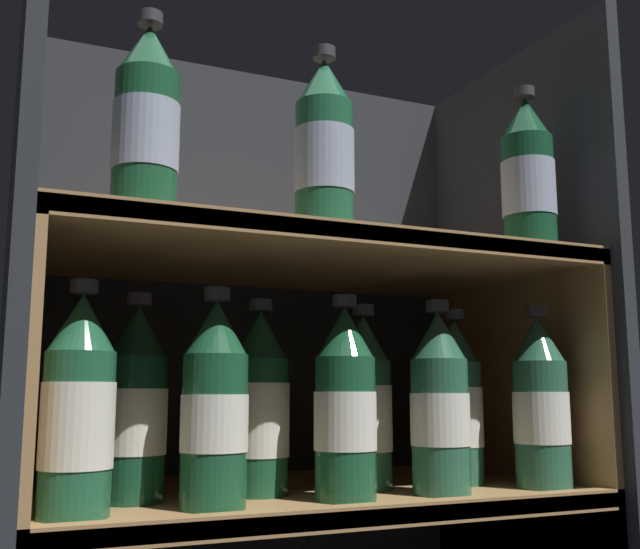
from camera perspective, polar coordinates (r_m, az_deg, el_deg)
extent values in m
cube|color=#23262B|center=(1.23, -5.26, -4.83)|extent=(0.75, 0.02, 0.90)
cube|color=#23262B|center=(0.95, -22.42, -2.96)|extent=(0.02, 0.45, 0.90)
cube|color=#23262B|center=(1.21, 14.93, -4.52)|extent=(0.02, 0.45, 0.90)
cube|color=#9E7547|center=(1.03, -1.45, -16.41)|extent=(0.71, 0.41, 0.02)
cube|color=#9E7547|center=(0.85, 3.77, -17.91)|extent=(0.71, 0.02, 0.03)
cube|color=#9E7547|center=(1.04, -1.38, 0.99)|extent=(0.71, 0.41, 0.02)
cube|color=#9E7547|center=(0.86, 3.55, 3.06)|extent=(0.71, 0.02, 0.03)
cube|color=#9E7547|center=(0.95, -22.11, -14.13)|extent=(0.01, 0.41, 0.53)
cube|color=#9E7547|center=(1.20, 14.68, -13.28)|extent=(0.01, 0.41, 0.53)
cylinder|color=#194C2D|center=(0.86, -13.15, 9.56)|extent=(0.07, 0.07, 0.17)
cylinder|color=#8C99B2|center=(0.87, -13.13, 10.08)|extent=(0.07, 0.07, 0.08)
cone|color=#194C2D|center=(0.91, -12.89, 16.35)|extent=(0.07, 0.07, 0.06)
cylinder|color=#333338|center=(0.92, -12.80, 18.44)|extent=(0.03, 0.03, 0.01)
cylinder|color=#1E5638|center=(0.93, 0.33, 8.06)|extent=(0.07, 0.07, 0.17)
cylinder|color=#8C99B2|center=(0.93, 0.33, 8.55)|extent=(0.07, 0.07, 0.08)
cone|color=#1E5638|center=(0.97, 0.32, 14.48)|extent=(0.07, 0.07, 0.06)
cylinder|color=#333338|center=(0.98, 0.32, 16.48)|extent=(0.03, 0.03, 0.01)
cylinder|color=#144228|center=(1.09, 15.62, 5.81)|extent=(0.07, 0.07, 0.17)
cylinder|color=#8C99B2|center=(1.09, 15.60, 6.23)|extent=(0.07, 0.07, 0.08)
cone|color=#144228|center=(1.12, 15.37, 11.41)|extent=(0.07, 0.07, 0.06)
cylinder|color=#333338|center=(1.13, 15.29, 13.18)|extent=(0.03, 0.03, 0.01)
cylinder|color=#1E5638|center=(0.81, -18.03, -11.44)|extent=(0.07, 0.07, 0.17)
cylinder|color=silver|center=(0.81, -18.00, -10.86)|extent=(0.07, 0.07, 0.09)
cone|color=#1E5638|center=(0.82, -17.64, -3.50)|extent=(0.07, 0.07, 0.06)
cylinder|color=#333338|center=(0.82, -17.52, -0.90)|extent=(0.03, 0.03, 0.01)
cylinder|color=#194C2D|center=(0.84, -8.06, -11.69)|extent=(0.07, 0.07, 0.17)
cylinder|color=silver|center=(0.84, -8.05, -11.13)|extent=(0.07, 0.07, 0.06)
cone|color=#194C2D|center=(0.84, -7.89, -4.00)|extent=(0.07, 0.07, 0.06)
cylinder|color=#333338|center=(0.85, -7.83, -1.49)|extent=(0.03, 0.03, 0.01)
cylinder|color=#194C2D|center=(0.90, 2.08, -11.60)|extent=(0.07, 0.07, 0.17)
cylinder|color=silver|center=(0.90, 2.08, -11.07)|extent=(0.07, 0.07, 0.07)
cone|color=#194C2D|center=(0.90, 2.04, -4.40)|extent=(0.07, 0.07, 0.06)
cylinder|color=#333338|center=(0.90, 2.03, -2.04)|extent=(0.03, 0.03, 0.01)
cylinder|color=#285B42|center=(0.96, 9.15, -11.33)|extent=(0.07, 0.07, 0.17)
cylinder|color=silver|center=(0.96, 9.13, -10.84)|extent=(0.07, 0.07, 0.06)
cone|color=#285B42|center=(0.96, 8.98, -4.60)|extent=(0.07, 0.07, 0.06)
cylinder|color=#333338|center=(0.97, 8.92, -2.40)|extent=(0.03, 0.03, 0.01)
cylinder|color=#285B42|center=(1.06, 16.53, -10.86)|extent=(0.07, 0.07, 0.17)
cylinder|color=silver|center=(1.05, 16.51, -10.41)|extent=(0.07, 0.07, 0.07)
cone|color=#285B42|center=(1.06, 16.25, -4.74)|extent=(0.07, 0.07, 0.06)
cylinder|color=#333338|center=(1.06, 16.17, -2.73)|extent=(0.03, 0.03, 0.01)
cylinder|color=#144228|center=(0.90, -13.97, -11.33)|extent=(0.07, 0.07, 0.17)
cylinder|color=silver|center=(0.90, -13.95, -10.80)|extent=(0.07, 0.07, 0.07)
cone|color=#144228|center=(0.91, -13.70, -4.18)|extent=(0.07, 0.07, 0.06)
cylinder|color=#333338|center=(0.91, -13.61, -1.84)|extent=(0.03, 0.03, 0.01)
cylinder|color=#194C2D|center=(0.94, -4.64, -11.46)|extent=(0.07, 0.07, 0.17)
cylinder|color=silver|center=(0.94, -4.63, -10.95)|extent=(0.07, 0.07, 0.09)
cone|color=#194C2D|center=(0.95, -4.55, -4.60)|extent=(0.07, 0.07, 0.06)
cylinder|color=#333338|center=(0.95, -4.52, -2.35)|extent=(0.03, 0.03, 0.01)
cylinder|color=#285B42|center=(1.00, 3.38, -11.33)|extent=(0.07, 0.07, 0.17)
cylinder|color=silver|center=(1.00, 3.38, -10.86)|extent=(0.07, 0.07, 0.08)
cone|color=#285B42|center=(1.00, 3.32, -4.86)|extent=(0.07, 0.07, 0.06)
cylinder|color=#333338|center=(1.01, 3.30, -2.74)|extent=(0.03, 0.03, 0.01)
cylinder|color=#285B42|center=(1.07, 10.35, -11.05)|extent=(0.07, 0.07, 0.17)
cylinder|color=silver|center=(1.07, 10.34, -10.61)|extent=(0.07, 0.07, 0.08)
cone|color=#285B42|center=(1.07, 10.18, -5.02)|extent=(0.07, 0.07, 0.06)
cylinder|color=#333338|center=(1.08, 10.12, -3.04)|extent=(0.03, 0.03, 0.01)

